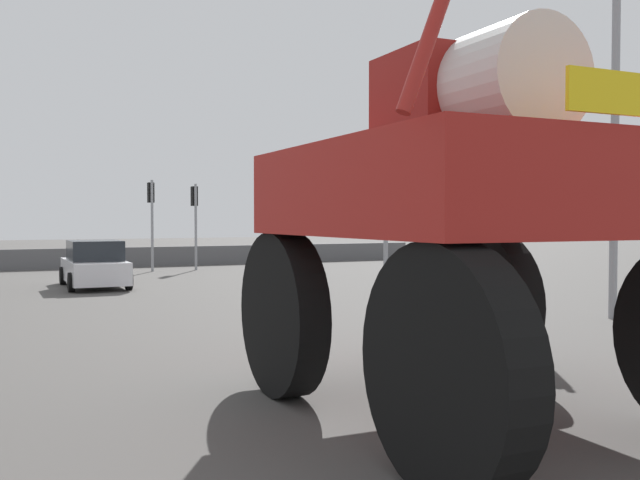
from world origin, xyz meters
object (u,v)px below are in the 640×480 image
(streetlight_far_right, at_px, (390,168))
(traffic_signal_near_right, at_px, (513,213))
(sedan_ahead, at_px, (95,265))
(traffic_signal_far_left, at_px, (151,205))
(traffic_signal_far_right, at_px, (195,207))
(streetlight_near_right, at_px, (619,131))
(oversize_sprayer, at_px, (472,213))

(streetlight_far_right, bearing_deg, traffic_signal_near_right, -112.66)
(sedan_ahead, relative_size, traffic_signal_far_left, 1.08)
(traffic_signal_far_right, xyz_separation_m, streetlight_far_right, (6.22, -5.92, 1.49))
(streetlight_near_right, relative_size, streetlight_far_right, 1.02)
(oversize_sprayer, xyz_separation_m, streetlight_near_right, (7.86, 4.93, 1.87))
(traffic_signal_near_right, relative_size, streetlight_near_right, 0.43)
(traffic_signal_far_left, relative_size, streetlight_far_right, 0.52)
(oversize_sprayer, distance_m, traffic_signal_near_right, 5.51)
(traffic_signal_far_right, bearing_deg, traffic_signal_near_right, -88.57)
(traffic_signal_near_right, bearing_deg, oversize_sprayer, -135.69)
(traffic_signal_far_right, distance_m, streetlight_near_right, 19.14)
(streetlight_far_right, bearing_deg, streetlight_near_right, -98.17)
(oversize_sprayer, distance_m, streetlight_far_right, 20.15)
(traffic_signal_far_left, bearing_deg, traffic_signal_near_right, -83.15)
(traffic_signal_near_right, distance_m, streetlight_far_right, 15.00)
(traffic_signal_far_left, relative_size, traffic_signal_far_right, 1.03)
(traffic_signal_far_left, xyz_separation_m, traffic_signal_far_right, (1.87, 0.00, -0.09))
(oversize_sprayer, relative_size, traffic_signal_far_left, 1.48)
(traffic_signal_far_right, distance_m, streetlight_far_right, 8.72)
(traffic_signal_far_left, xyz_separation_m, streetlight_far_right, (8.09, -5.92, 1.40))
(traffic_signal_far_left, distance_m, streetlight_near_right, 19.65)
(streetlight_near_right, xyz_separation_m, streetlight_far_right, (1.82, 12.65, 0.02))
(traffic_signal_near_right, height_order, traffic_signal_far_right, traffic_signal_far_right)
(sedan_ahead, relative_size, traffic_signal_far_right, 1.11)
(oversize_sprayer, xyz_separation_m, traffic_signal_far_right, (3.45, 23.50, 0.40))
(traffic_signal_far_right, xyz_separation_m, streetlight_near_right, (4.41, -18.57, 1.47))
(oversize_sprayer, height_order, streetlight_far_right, streetlight_far_right)
(oversize_sprayer, relative_size, streetlight_far_right, 0.76)
(traffic_signal_near_right, height_order, streetlight_far_right, streetlight_far_right)
(traffic_signal_near_right, relative_size, traffic_signal_far_right, 0.87)
(traffic_signal_far_left, bearing_deg, oversize_sprayer, -93.85)
(oversize_sprayer, xyz_separation_m, sedan_ahead, (-1.60, 17.36, -1.59))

